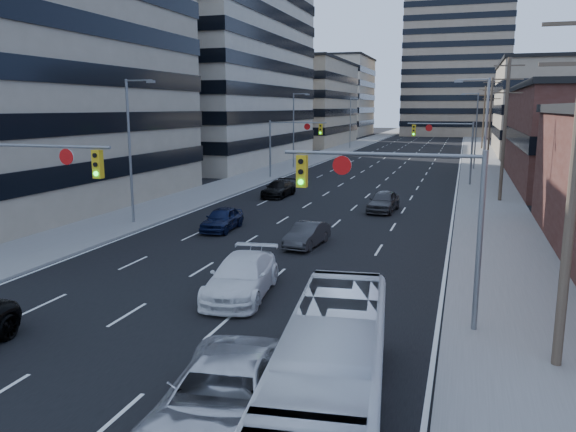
% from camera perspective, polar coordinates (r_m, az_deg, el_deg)
% --- Properties ---
extents(ground, '(400.00, 400.00, 0.00)m').
position_cam_1_polar(ground, '(15.80, -22.77, -17.45)').
color(ground, black).
rests_on(ground, ground).
extents(road_surface, '(18.00, 300.00, 0.02)m').
position_cam_1_polar(road_surface, '(140.91, 13.76, 7.68)').
color(road_surface, black).
rests_on(road_surface, ground).
extents(sidewalk_left, '(5.00, 300.00, 0.15)m').
position_cam_1_polar(sidewalk_left, '(142.13, 9.09, 7.91)').
color(sidewalk_left, slate).
rests_on(sidewalk_left, ground).
extents(sidewalk_right, '(5.00, 300.00, 0.15)m').
position_cam_1_polar(sidewalk_right, '(140.61, 18.47, 7.45)').
color(sidewalk_right, slate).
rests_on(sidewalk_right, ground).
extents(office_left_mid, '(26.00, 34.00, 28.00)m').
position_cam_1_polar(office_left_mid, '(79.54, -10.20, 15.62)').
color(office_left_mid, '#ADA089').
rests_on(office_left_mid, ground).
extents(office_left_far, '(20.00, 30.00, 16.00)m').
position_cam_1_polar(office_left_far, '(115.35, 0.66, 11.30)').
color(office_left_far, gray).
rests_on(office_left_far, ground).
extents(office_right_far, '(22.00, 28.00, 14.00)m').
position_cam_1_polar(office_right_far, '(99.64, 26.90, 9.62)').
color(office_right_far, gray).
rests_on(office_right_far, ground).
extents(apartment_tower, '(26.00, 26.00, 58.00)m').
position_cam_1_polar(apartment_tower, '(161.90, 16.99, 18.20)').
color(apartment_tower, gray).
rests_on(apartment_tower, ground).
extents(bg_block_left, '(24.00, 24.00, 20.00)m').
position_cam_1_polar(bg_block_left, '(155.01, 3.59, 11.93)').
color(bg_block_left, '#ADA089').
rests_on(bg_block_left, ground).
extents(bg_block_right, '(22.00, 22.00, 12.00)m').
position_cam_1_polar(bg_block_right, '(142.22, 27.00, 9.26)').
color(bg_block_right, gray).
rests_on(bg_block_right, ground).
extents(signal_near_left, '(6.59, 0.33, 6.00)m').
position_cam_1_polar(signal_near_left, '(25.12, -24.85, 3.16)').
color(signal_near_left, slate).
rests_on(signal_near_left, ground).
extents(signal_near_right, '(6.59, 0.33, 6.00)m').
position_cam_1_polar(signal_near_right, '(18.74, 11.32, 1.63)').
color(signal_near_right, slate).
rests_on(signal_near_right, ground).
extents(signal_far_left, '(6.09, 0.33, 6.00)m').
position_cam_1_polar(signal_far_left, '(58.05, 0.35, 8.00)').
color(signal_far_left, slate).
rests_on(signal_far_left, ground).
extents(signal_far_right, '(6.09, 0.33, 6.00)m').
position_cam_1_polar(signal_far_right, '(55.51, 15.82, 7.45)').
color(signal_far_right, slate).
rests_on(signal_far_right, ground).
extents(utility_pole_corner, '(2.20, 0.28, 11.00)m').
position_cam_1_polar(utility_pole_corner, '(16.71, 27.16, 4.55)').
color(utility_pole_corner, '#4C3D2D').
rests_on(utility_pole_corner, ground).
extents(utility_pole_block, '(2.20, 0.28, 11.00)m').
position_cam_1_polar(utility_pole_block, '(46.52, 21.16, 8.36)').
color(utility_pole_block, '#4C3D2D').
rests_on(utility_pole_block, ground).
extents(utility_pole_midblock, '(2.20, 0.28, 11.00)m').
position_cam_1_polar(utility_pole_midblock, '(76.47, 19.84, 9.18)').
color(utility_pole_midblock, '#4C3D2D').
rests_on(utility_pole_midblock, ground).
extents(utility_pole_distant, '(2.20, 0.28, 11.00)m').
position_cam_1_polar(utility_pole_distant, '(106.45, 19.26, 9.54)').
color(utility_pole_distant, '#4C3D2D').
rests_on(utility_pole_distant, ground).
extents(streetlight_left_near, '(2.03, 0.22, 9.00)m').
position_cam_1_polar(streetlight_left_near, '(36.32, -15.60, 7.02)').
color(streetlight_left_near, slate).
rests_on(streetlight_left_near, ground).
extents(streetlight_left_mid, '(2.03, 0.22, 9.00)m').
position_cam_1_polar(streetlight_left_mid, '(68.35, 0.70, 9.07)').
color(streetlight_left_mid, slate).
rests_on(streetlight_left_mid, ground).
extents(streetlight_left_far, '(2.03, 0.22, 9.00)m').
position_cam_1_polar(streetlight_left_far, '(102.35, 6.45, 9.63)').
color(streetlight_left_far, slate).
rests_on(streetlight_left_far, ground).
extents(streetlight_right_near, '(2.03, 0.22, 9.00)m').
position_cam_1_polar(streetlight_right_near, '(35.49, 19.11, 6.74)').
color(streetlight_right_near, slate).
rests_on(streetlight_right_near, ground).
extents(streetlight_right_far, '(2.03, 0.22, 9.00)m').
position_cam_1_polar(streetlight_right_far, '(70.45, 18.45, 8.58)').
color(streetlight_right_far, slate).
rests_on(streetlight_right_far, ground).
extents(white_van, '(2.82, 5.61, 1.56)m').
position_cam_1_polar(white_van, '(22.20, -4.74, -6.14)').
color(white_van, white).
rests_on(white_van, ground).
extents(silver_suv, '(3.53, 6.37, 1.69)m').
position_cam_1_polar(silver_suv, '(13.30, -6.49, -18.14)').
color(silver_suv, silver).
rests_on(silver_suv, ground).
extents(transit_bus, '(3.38, 9.76, 2.66)m').
position_cam_1_polar(transit_bus, '(13.21, 4.43, -15.92)').
color(transit_bus, white).
rests_on(transit_bus, ground).
extents(sedan_blue, '(1.82, 4.14, 1.38)m').
position_cam_1_polar(sedan_blue, '(34.06, -6.71, -0.30)').
color(sedan_blue, black).
rests_on(sedan_blue, ground).
extents(sedan_grey_center, '(1.74, 3.98, 1.27)m').
position_cam_1_polar(sedan_grey_center, '(29.94, 1.94, -1.90)').
color(sedan_grey_center, '#2B2C2E').
rests_on(sedan_grey_center, ground).
extents(sedan_black_far, '(2.00, 4.66, 1.34)m').
position_cam_1_polar(sedan_black_far, '(46.62, -0.95, 2.78)').
color(sedan_black_far, black).
rests_on(sedan_black_far, ground).
extents(sedan_grey_right, '(2.07, 4.53, 1.51)m').
position_cam_1_polar(sedan_grey_right, '(40.47, 9.67, 1.50)').
color(sedan_grey_right, '#363639').
rests_on(sedan_grey_right, ground).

